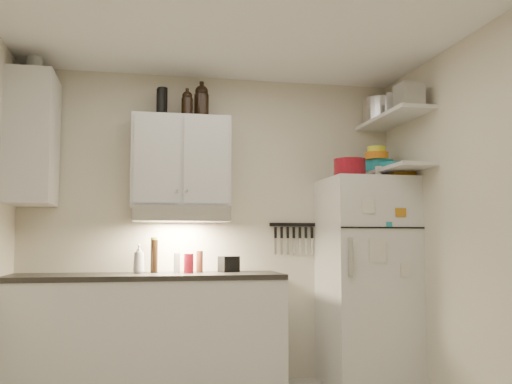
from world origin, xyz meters
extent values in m
cube|color=white|center=(0.00, 0.00, 2.61)|extent=(3.20, 3.00, 0.02)
cube|color=beige|center=(0.00, 1.51, 1.30)|extent=(3.20, 0.02, 2.60)
cube|color=beige|center=(1.61, 0.00, 1.30)|extent=(0.02, 3.00, 2.60)
cube|color=silver|center=(-0.55, 1.20, 0.44)|extent=(2.10, 0.60, 0.88)
cube|color=#272522|center=(-0.55, 1.20, 0.90)|extent=(2.10, 0.62, 0.04)
cube|color=silver|center=(-0.30, 1.33, 1.83)|extent=(0.80, 0.33, 0.75)
cube|color=silver|center=(-1.44, 1.20, 1.95)|extent=(0.33, 0.55, 1.00)
cube|color=silver|center=(-0.30, 1.27, 1.39)|extent=(0.76, 0.46, 0.12)
cube|color=white|center=(1.25, 1.16, 0.85)|extent=(0.70, 0.68, 1.70)
cube|color=silver|center=(1.45, 1.02, 2.20)|extent=(0.30, 0.95, 0.03)
cube|color=silver|center=(1.45, 1.02, 1.76)|extent=(0.30, 0.95, 0.03)
cube|color=black|center=(0.70, 1.49, 1.32)|extent=(0.42, 0.02, 0.03)
cylinder|color=maroon|center=(1.07, 1.06, 1.78)|extent=(0.27, 0.27, 0.15)
cube|color=#BE7B17|center=(1.53, 1.05, 1.74)|extent=(0.22, 0.25, 0.08)
cylinder|color=silver|center=(1.32, 1.05, 1.75)|extent=(0.06, 0.06, 0.10)
cylinder|color=silver|center=(1.48, 1.34, 2.33)|extent=(0.37, 0.37, 0.23)
cube|color=#AAAAAD|center=(1.45, 0.95, 2.30)|extent=(0.22, 0.20, 0.17)
cube|color=#AAAAAD|center=(1.42, 0.67, 2.31)|extent=(0.20, 0.20, 0.18)
cylinder|color=teal|center=(1.41, 1.25, 1.83)|extent=(0.25, 0.25, 0.10)
cylinder|color=orange|center=(1.38, 1.21, 1.91)|extent=(0.20, 0.20, 0.06)
cylinder|color=#EFF62B|center=(1.38, 1.21, 1.96)|extent=(0.16, 0.16, 0.05)
cylinder|color=teal|center=(1.47, 1.09, 1.80)|extent=(0.29, 0.29, 0.06)
cylinder|color=black|center=(-0.45, 1.33, 2.32)|extent=(0.09, 0.09, 0.24)
cylinder|color=black|center=(-0.47, 1.29, 2.31)|extent=(0.10, 0.10, 0.22)
cylinder|color=silver|center=(-1.45, 1.22, 2.53)|extent=(0.15, 0.15, 0.17)
imported|color=silver|center=(-0.62, 1.27, 1.05)|extent=(0.13, 0.13, 0.26)
cylinder|color=#582A1A|center=(-0.14, 1.31, 1.01)|extent=(0.07, 0.07, 0.17)
cylinder|color=#4E5A16|center=(-0.50, 1.36, 1.06)|extent=(0.06, 0.06, 0.29)
cylinder|color=black|center=(-0.50, 1.31, 1.05)|extent=(0.06, 0.06, 0.26)
cylinder|color=silver|center=(-0.32, 1.26, 1.00)|extent=(0.06, 0.06, 0.16)
cylinder|color=maroon|center=(-0.23, 1.22, 1.00)|extent=(0.09, 0.09, 0.15)
cube|color=black|center=(0.11, 1.33, 0.98)|extent=(0.18, 0.16, 0.13)
camera|label=1|loc=(-0.61, -3.36, 1.17)|focal=40.00mm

